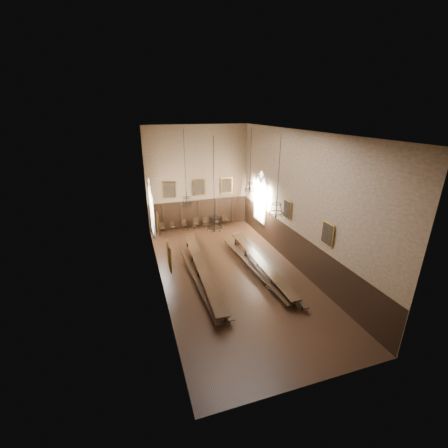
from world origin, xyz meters
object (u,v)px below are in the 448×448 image
chair_4 (206,225)px  chair_5 (216,223)px  table_right (260,265)px  bench_left_inner (208,272)px  chair_3 (196,226)px  chandelier_back_left (187,199)px  table_left (202,271)px  chandelier_front_right (276,208)px  chair_1 (173,229)px  bench_left_outer (195,278)px  chandelier_back_right (250,186)px  chair_6 (225,222)px  bench_right_outer (267,263)px  chandelier_front_left (214,221)px  chair_2 (185,227)px  bench_right_inner (250,266)px  chair_0 (163,230)px

chair_4 → chair_5: chair_5 is taller
table_right → bench_left_inner: size_ratio=0.91×
chair_3 → chair_5: chair_3 is taller
chair_5 → chandelier_back_left: (-3.70, -5.58, 4.21)m
table_left → chandelier_front_right: size_ratio=2.38×
chair_1 → chandelier_front_right: size_ratio=0.19×
bench_left_outer → chandelier_back_left: 5.27m
bench_left_inner → chair_4: size_ratio=11.21×
table_left → chair_3: 8.39m
table_left → chair_1: size_ratio=12.23×
bench_left_inner → chandelier_back_right: chandelier_back_right is taller
chair_1 → chair_4: size_ratio=0.93×
bench_left_outer → chair_3: 8.90m
chair_4 → chair_6: (1.92, 0.09, 0.01)m
bench_left_inner → bench_right_outer: bearing=-1.8°
bench_right_outer → chair_1: size_ratio=12.42×
bench_right_outer → chair_1: chair_1 is taller
chandelier_front_left → chandelier_back_left: bearing=95.4°
chandelier_front_left → bench_left_inner: bearing=85.5°
chair_1 → chair_2: chair_2 is taller
bench_left_outer → bench_right_outer: 5.09m
table_right → bench_right_outer: table_right is taller
chair_2 → chair_3: size_ratio=0.95×
bench_right_inner → chandelier_back_right: 5.60m
chandelier_back_right → chandelier_front_left: (-4.00, -4.83, -0.47)m
chair_5 → chair_6: size_ratio=0.98×
chair_3 → chandelier_back_left: 7.14m
chair_2 → chandelier_front_left: size_ratio=0.20×
bench_left_outer → chandelier_front_left: size_ratio=2.02×
chandelier_front_left → chandelier_front_right: (3.63, 0.07, 0.36)m
table_right → chair_3: bearing=105.4°
chair_4 → chair_0: bearing=171.6°
chandelier_back_left → table_left: bearing=-84.3°
bench_right_outer → chair_3: 8.91m
bench_left_inner → chair_1: bearing=96.6°
chair_6 → chandelier_back_left: (-4.60, -5.61, 4.20)m
table_right → chandelier_front_right: bearing=-91.7°
bench_right_outer → chair_4: size_ratio=11.58×
chair_2 → bench_left_inner: bearing=-104.6°
chair_6 → bench_left_inner: bearing=-124.2°
chandelier_back_left → chair_2: bearing=82.4°
table_left → chandelier_back_right: 6.82m
chandelier_front_left → chandelier_front_right: same height
bench_left_inner → chandelier_front_left: chandelier_front_left is taller
chandelier_front_left → chair_1: bearing=94.2°
bench_left_outer → bench_left_inner: bearing=22.1°
table_right → chair_2: (-3.43, 8.64, -0.08)m
chair_5 → chandelier_back_right: bearing=-100.8°
chair_1 → chair_5: (4.00, 0.03, 0.02)m
chair_0 → chair_6: (5.83, 0.11, 0.02)m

